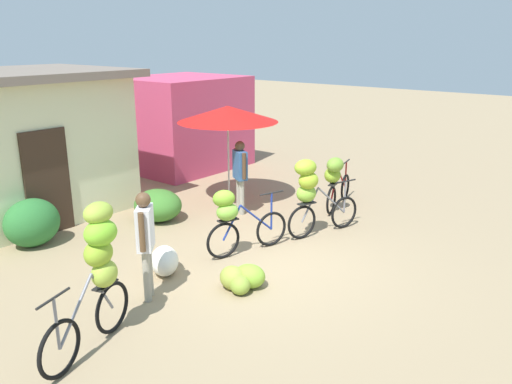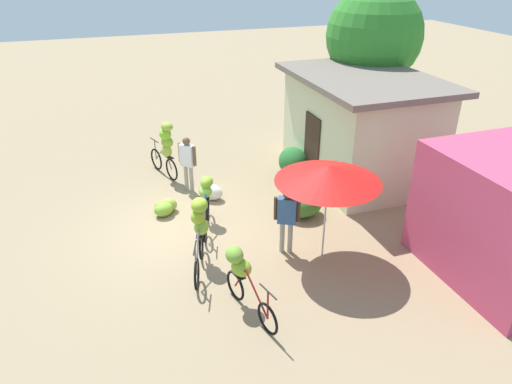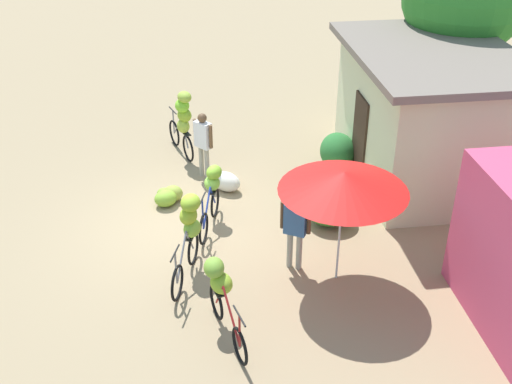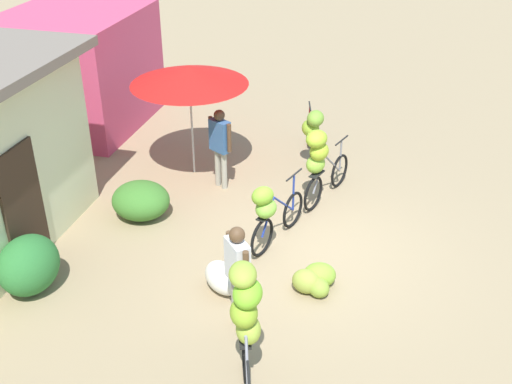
# 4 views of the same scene
# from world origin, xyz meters

# --- Properties ---
(ground_plane) EXTENTS (60.00, 60.00, 0.00)m
(ground_plane) POSITION_xyz_m (0.00, 0.00, 0.00)
(ground_plane) COLOR #97805F
(building_low) EXTENTS (4.84, 3.47, 2.99)m
(building_low) POSITION_xyz_m (-1.50, 5.53, 1.51)
(building_low) COLOR beige
(building_low) RESTS_ON ground
(hedge_bush_front_left) EXTENTS (0.99, 0.83, 0.87)m
(hedge_bush_front_left) POSITION_xyz_m (-2.06, 3.70, 0.44)
(hedge_bush_front_left) COLOR #2A6D30
(hedge_bush_front_left) RESTS_ON ground
(hedge_bush_front_right) EXTENTS (0.93, 1.02, 0.65)m
(hedge_bush_front_right) POSITION_xyz_m (0.25, 2.98, 0.32)
(hedge_bush_front_right) COLOR #3B742A
(hedge_bush_front_right) RESTS_ON ground
(market_umbrella) EXTENTS (2.21, 2.21, 2.19)m
(market_umbrella) POSITION_xyz_m (2.07, 2.67, 2.02)
(market_umbrella) COLOR beige
(market_umbrella) RESTS_ON ground
(bicycle_leftmost) EXTENTS (1.57, 0.64, 1.76)m
(bicycle_leftmost) POSITION_xyz_m (-3.09, 0.13, 1.04)
(bicycle_leftmost) COLOR black
(bicycle_leftmost) RESTS_ON ground
(bicycle_near_pile) EXTENTS (1.58, 0.65, 1.20)m
(bicycle_near_pile) POSITION_xyz_m (-0.10, 0.58, 0.71)
(bicycle_near_pile) COLOR black
(bicycle_near_pile) RESTS_ON ground
(bicycle_center_loaded) EXTENTS (1.62, 0.67, 1.51)m
(bicycle_center_loaded) POSITION_xyz_m (1.46, 0.07, 0.91)
(bicycle_center_loaded) COLOR black
(bicycle_center_loaded) RESTS_ON ground
(bicycle_by_shop) EXTENTS (1.67, 0.56, 1.22)m
(bicycle_by_shop) POSITION_xyz_m (3.06, 0.50, 0.75)
(bicycle_by_shop) COLOR black
(bicycle_by_shop) RESTS_ON ground
(banana_pile_on_ground) EXTENTS (0.75, 0.71, 0.36)m
(banana_pile_on_ground) POSITION_xyz_m (-0.98, -0.31, 0.17)
(banana_pile_on_ground) COLOR olive
(banana_pile_on_ground) RESTS_ON ground
(produce_sack) EXTENTS (0.79, 0.82, 0.44)m
(produce_sack) POSITION_xyz_m (-1.35, 0.98, 0.22)
(produce_sack) COLOR silver
(produce_sack) RESTS_ON ground
(person_vendor) EXTENTS (0.37, 0.51, 1.57)m
(person_vendor) POSITION_xyz_m (1.65, 1.97, 0.95)
(person_vendor) COLOR gray
(person_vendor) RESTS_ON ground
(person_bystander) EXTENTS (0.45, 0.42, 1.59)m
(person_bystander) POSITION_xyz_m (-2.04, 0.55, 0.97)
(person_bystander) COLOR gray
(person_bystander) RESTS_ON ground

